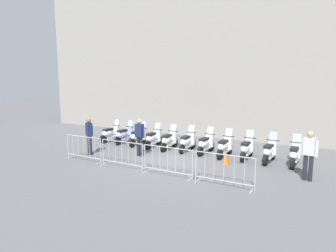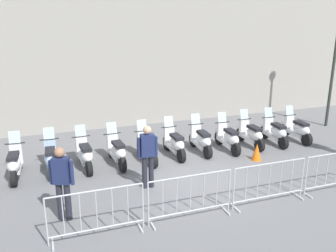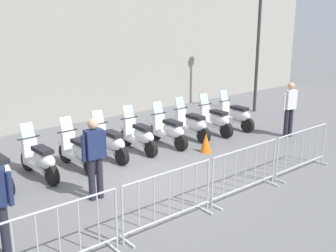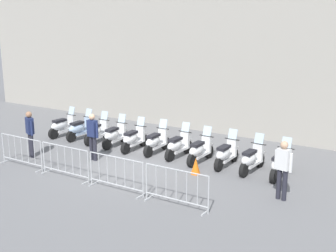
# 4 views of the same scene
# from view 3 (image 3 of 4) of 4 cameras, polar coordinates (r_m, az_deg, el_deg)

# --- Properties ---
(ground_plane) EXTENTS (120.00, 120.00, 0.00)m
(ground_plane) POSITION_cam_3_polar(r_m,az_deg,el_deg) (9.51, -2.54, -7.54)
(ground_plane) COLOR slate
(motorcycle_3) EXTENTS (0.56, 1.73, 1.24)m
(motorcycle_3) POSITION_cam_3_polar(r_m,az_deg,el_deg) (9.86, -17.68, -4.59)
(motorcycle_3) COLOR black
(motorcycle_3) RESTS_ON ground
(motorcycle_4) EXTENTS (0.56, 1.73, 1.24)m
(motorcycle_4) POSITION_cam_3_polar(r_m,az_deg,el_deg) (10.19, -12.54, -3.58)
(motorcycle_4) COLOR black
(motorcycle_4) RESTS_ON ground
(motorcycle_5) EXTENTS (0.56, 1.72, 1.24)m
(motorcycle_5) POSITION_cam_3_polar(r_m,az_deg,el_deg) (10.74, -8.24, -2.39)
(motorcycle_5) COLOR black
(motorcycle_5) RESTS_ON ground
(motorcycle_6) EXTENTS (0.56, 1.72, 1.24)m
(motorcycle_6) POSITION_cam_3_polar(r_m,az_deg,el_deg) (11.25, -4.06, -1.44)
(motorcycle_6) COLOR black
(motorcycle_6) RESTS_ON ground
(motorcycle_7) EXTENTS (0.56, 1.72, 1.24)m
(motorcycle_7) POSITION_cam_3_polar(r_m,az_deg,el_deg) (11.72, 0.16, -0.71)
(motorcycle_7) COLOR black
(motorcycle_7) RESTS_ON ground
(motorcycle_8) EXTENTS (0.56, 1.72, 1.24)m
(motorcycle_8) POSITION_cam_3_polar(r_m,az_deg,el_deg) (12.41, 3.35, 0.18)
(motorcycle_8) COLOR black
(motorcycle_8) RESTS_ON ground
(motorcycle_9) EXTENTS (0.56, 1.72, 1.24)m
(motorcycle_9) POSITION_cam_3_polar(r_m,az_deg,el_deg) (13.02, 6.67, 0.83)
(motorcycle_9) COLOR black
(motorcycle_9) RESTS_ON ground
(motorcycle_10) EXTENTS (0.56, 1.72, 1.24)m
(motorcycle_10) POSITION_cam_3_polar(r_m,az_deg,el_deg) (13.72, 9.53, 1.46)
(motorcycle_10) COLOR black
(motorcycle_10) RESTS_ON ground
(barrier_segment_0) EXTENTS (2.00, 0.47, 1.07)m
(barrier_segment_0) POSITION_cam_3_polar(r_m,az_deg,el_deg) (6.35, -15.16, -15.24)
(barrier_segment_0) COLOR #B2B5B7
(barrier_segment_0) RESTS_ON ground
(barrier_segment_1) EXTENTS (2.00, 0.47, 1.07)m
(barrier_segment_1) POSITION_cam_3_polar(r_m,az_deg,el_deg) (7.31, 0.10, -10.39)
(barrier_segment_1) COLOR #B2B5B7
(barrier_segment_1) RESTS_ON ground
(barrier_segment_2) EXTENTS (2.00, 0.47, 1.07)m
(barrier_segment_2) POSITION_cam_3_polar(r_m,az_deg,el_deg) (8.67, 10.88, -6.40)
(barrier_segment_2) COLOR #B2B5B7
(barrier_segment_2) RESTS_ON ground
(barrier_segment_3) EXTENTS (2.00, 0.47, 1.07)m
(barrier_segment_3) POSITION_cam_3_polar(r_m,az_deg,el_deg) (10.28, 18.40, -3.44)
(barrier_segment_3) COLOR #B2B5B7
(barrier_segment_3) RESTS_ON ground
(street_lamp) EXTENTS (0.36, 0.36, 5.34)m
(street_lamp) POSITION_cam_3_polar(r_m,az_deg,el_deg) (16.09, 12.77, 13.42)
(street_lamp) COLOR #2D332D
(street_lamp) RESTS_ON ground
(officer_near_row_end) EXTENTS (0.54, 0.29, 1.73)m
(officer_near_row_end) POSITION_cam_3_polar(r_m,az_deg,el_deg) (13.07, 16.85, 2.69)
(officer_near_row_end) COLOR #23232D
(officer_near_row_end) RESTS_ON ground
(officer_by_barriers) EXTENTS (0.55, 0.24, 1.73)m
(officer_by_barriers) POSITION_cam_3_polar(r_m,az_deg,el_deg) (8.32, -10.38, -3.96)
(officer_by_barriers) COLOR #23232D
(officer_by_barriers) RESTS_ON ground
(traffic_cone) EXTENTS (0.32, 0.32, 0.55)m
(traffic_cone) POSITION_cam_3_polar(r_m,az_deg,el_deg) (11.28, 5.38, -2.37)
(traffic_cone) COLOR orange
(traffic_cone) RESTS_ON ground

